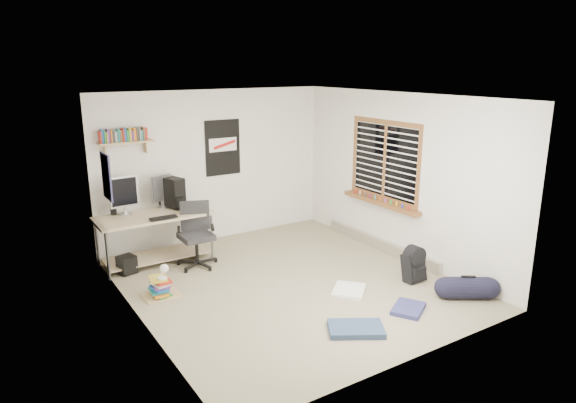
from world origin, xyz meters
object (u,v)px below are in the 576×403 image
duffel_bag (467,288)px  backpack (414,267)px  office_chair (196,234)px  book_stack (161,285)px  desk (156,239)px

duffel_bag → backpack: bearing=137.0°
office_chair → book_stack: 1.12m
backpack → office_chair: bearing=136.6°
desk → book_stack: (-0.34, -1.17, -0.21)m
office_chair → duffel_bag: 3.80m
duffel_bag → office_chair: bearing=164.6°
backpack → duffel_bag: (0.18, -0.76, -0.06)m
desk → duffel_bag: bearing=-63.4°
duffel_bag → book_stack: (-3.26, 2.16, 0.01)m
office_chair → backpack: office_chair is taller
duffel_bag → book_stack: bearing=-179.7°
desk → duffel_bag: size_ratio=3.00×
office_chair → book_stack: bearing=-117.5°
desk → backpack: 3.77m
office_chair → duffel_bag: bearing=-28.4°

